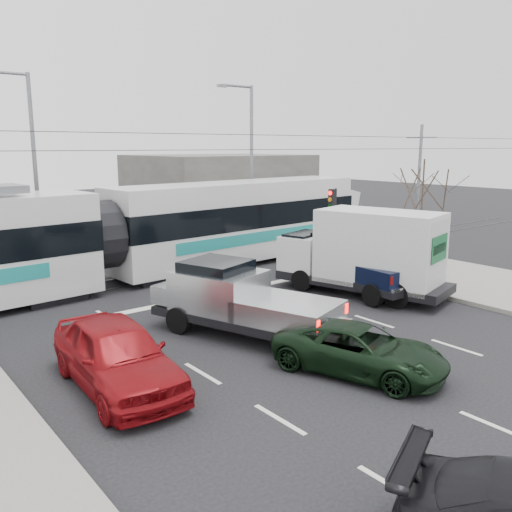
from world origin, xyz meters
TOP-DOWN VIEW (x-y plane):
  - ground at (0.00, 0.00)m, footprint 120.00×120.00m
  - sidewalk_right at (9.00, 0.00)m, footprint 6.00×60.00m
  - rails at (0.00, 10.00)m, footprint 60.00×1.60m
  - building_right at (12.00, 24.00)m, footprint 12.00×10.00m
  - bare_tree at (7.60, 2.50)m, footprint 2.40×2.40m
  - traffic_signal at (6.47, 6.50)m, footprint 0.44×0.44m
  - street_lamp_near at (7.31, 14.00)m, footprint 2.38×0.25m
  - street_lamp_far at (-4.19, 16.00)m, footprint 2.38×0.25m
  - catenary at (0.00, 10.00)m, footprint 60.00×0.20m
  - tram at (-3.62, 9.75)m, footprint 29.05×5.08m
  - silver_pickup at (-2.50, 1.88)m, footprint 3.91×6.41m
  - box_truck at (4.05, 2.46)m, footprint 3.90×6.96m
  - navy_pickup at (4.00, 3.13)m, footprint 2.27×5.40m
  - green_car at (-1.81, -2.41)m, footprint 3.35×4.81m
  - red_car at (-7.01, 0.58)m, footprint 2.25×5.00m

SIDE VIEW (x-z plane):
  - ground at x=0.00m, z-range 0.00..0.00m
  - rails at x=0.00m, z-range 0.00..0.03m
  - sidewalk_right at x=9.00m, z-range 0.00..0.15m
  - green_car at x=-1.81m, z-range 0.00..1.22m
  - red_car at x=-7.01m, z-range 0.00..1.67m
  - silver_pickup at x=-2.50m, z-range -0.01..2.20m
  - navy_pickup at x=4.00m, z-range -0.01..2.22m
  - box_truck at x=4.05m, z-range -0.02..3.28m
  - tram at x=-3.62m, z-range -0.86..5.05m
  - building_right at x=12.00m, z-range 0.00..5.00m
  - traffic_signal at x=6.47m, z-range 0.94..4.54m
  - bare_tree at x=7.60m, z-range 1.29..6.29m
  - catenary at x=0.00m, z-range 0.38..7.38m
  - street_lamp_near at x=7.31m, z-range 0.61..9.61m
  - street_lamp_far at x=-4.19m, z-range 0.61..9.61m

